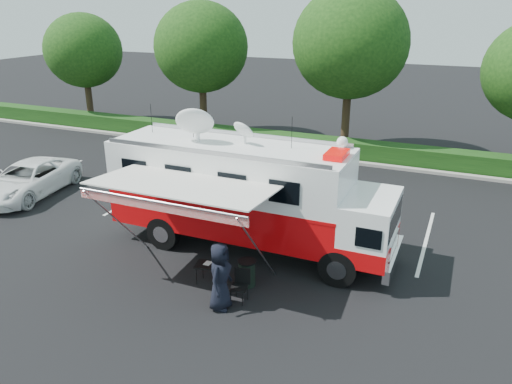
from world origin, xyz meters
TOP-DOWN VIEW (x-y plane):
  - ground_plane at (0.00, 0.00)m, footprint 120.00×120.00m
  - back_border at (1.14, 12.90)m, footprint 60.00×6.14m
  - stall_lines at (-0.50, 3.00)m, footprint 24.12×5.50m
  - command_truck at (-0.08, -0.00)m, footprint 9.61×2.64m
  - awning at (-0.94, -2.74)m, footprint 5.25×2.71m
  - white_suv at (-10.98, 0.80)m, footprint 3.15×5.50m
  - person at (0.70, -3.57)m, footprint 0.69×1.00m
  - folding_table at (-0.19, -2.60)m, footprint 0.87×0.69m
  - folding_chair at (1.05, -3.00)m, footprint 0.54×0.56m
  - trash_bin at (0.89, -2.22)m, footprint 0.54×0.54m

SIDE VIEW (x-z plane):
  - ground_plane at x=0.00m, z-range 0.00..0.00m
  - white_suv at x=-10.98m, z-range -0.72..0.72m
  - person at x=0.70m, z-range -0.97..0.97m
  - stall_lines at x=-0.50m, z-range 0.00..0.01m
  - trash_bin at x=0.89m, z-range 0.00..0.81m
  - folding_chair at x=1.05m, z-range 0.09..1.04m
  - folding_table at x=-0.19m, z-range 0.28..0.94m
  - command_truck at x=-0.08m, z-range -0.33..4.28m
  - awning at x=-0.94m, z-range 1.39..4.56m
  - back_border at x=1.14m, z-range 0.57..9.44m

